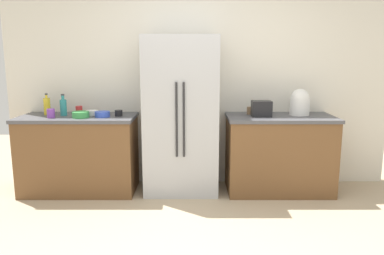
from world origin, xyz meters
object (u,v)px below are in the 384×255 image
object	(u,v)px
rice_cooker	(300,102)
bottle_b	(64,107)
cup_c	(80,110)
cup_d	(119,113)
bowl_b	(81,115)
bottle_a	(48,106)
cup_b	(251,111)
toaster	(262,109)
cup_a	(51,113)
refrigerator	(181,116)
bowl_c	(93,113)
bowl_a	(103,114)

from	to	relation	value
rice_cooker	bottle_b	xyz separation A→B (m)	(-2.80, -0.04, -0.05)
cup_c	cup_d	xyz separation A→B (m)	(0.53, -0.21, -0.01)
cup_d	bowl_b	xyz separation A→B (m)	(-0.42, -0.10, -0.00)
bottle_a	cup_d	size ratio (longest dim) A/B	2.89
rice_cooker	cup_d	bearing A→B (deg)	-177.33
cup_b	toaster	bearing A→B (deg)	-56.46
cup_a	cup_c	distance (m)	0.39
bottle_b	refrigerator	bearing A→B (deg)	-0.96
cup_d	cup_a	bearing A→B (deg)	-171.67
refrigerator	cup_c	size ratio (longest dim) A/B	20.24
bottle_a	refrigerator	bearing A→B (deg)	-2.80
bottle_b	cup_d	xyz separation A→B (m)	(0.66, -0.06, -0.07)
bottle_b	bowl_c	xyz separation A→B (m)	(0.33, 0.01, -0.07)
refrigerator	bowl_c	size ratio (longest dim) A/B	12.87
bottle_a	bowl_c	xyz separation A→B (m)	(0.55, -0.05, -0.08)
toaster	cup_d	distance (m)	1.67
bottle_a	cup_c	bearing A→B (deg)	15.59
cup_c	bowl_b	distance (m)	0.33
bottle_b	cup_a	size ratio (longest dim) A/B	2.46
bowl_a	cup_b	bearing A→B (deg)	6.70
cup_a	bowl_a	distance (m)	0.58
rice_cooker	cup_a	xyz separation A→B (m)	(-2.89, -0.21, -0.10)
cup_a	cup_d	bearing A→B (deg)	8.33
rice_cooker	cup_a	world-z (taller)	rice_cooker
cup_d	bowl_a	xyz separation A→B (m)	(-0.18, -0.05, -0.00)
bowl_c	cup_b	bearing A→B (deg)	2.46
cup_c	cup_d	world-z (taller)	cup_c
cup_d	bowl_b	size ratio (longest dim) A/B	0.46
refrigerator	cup_b	size ratio (longest dim) A/B	20.57
bottle_b	cup_d	size ratio (longest dim) A/B	2.87
bowl_a	cup_a	bearing A→B (deg)	-174.35
bottle_b	bowl_b	bearing A→B (deg)	-33.02
toaster	bottle_a	xyz separation A→B (m)	(-2.54, 0.12, 0.01)
cup_a	cup_c	xyz separation A→B (m)	(0.23, 0.32, -0.01)
toaster	rice_cooker	xyz separation A→B (m)	(0.47, 0.11, 0.06)
bottle_a	cup_b	world-z (taller)	bottle_a
cup_c	bowl_c	size ratio (longest dim) A/B	0.64
cup_d	cup_c	bearing A→B (deg)	157.90
bottle_a	bottle_b	world-z (taller)	bottle_a
bottle_a	bowl_a	world-z (taller)	bottle_a
bowl_a	bowl_b	bearing A→B (deg)	-168.80
cup_d	bowl_c	world-z (taller)	cup_d
rice_cooker	bowl_a	world-z (taller)	rice_cooker
cup_b	bowl_c	size ratio (longest dim) A/B	0.63
bottle_b	bowl_c	bearing A→B (deg)	1.66
cup_c	refrigerator	bearing A→B (deg)	-8.02
bowl_a	bowl_b	size ratio (longest dim) A/B	0.90
rice_cooker	bottle_b	distance (m)	2.80
toaster	cup_a	xyz separation A→B (m)	(-2.42, -0.10, -0.04)
rice_cooker	cup_d	world-z (taller)	rice_cooker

